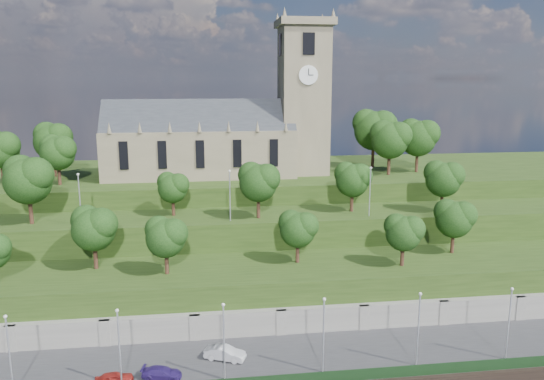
{
  "coord_description": "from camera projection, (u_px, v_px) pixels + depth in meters",
  "views": [
    {
      "loc": [
        -3.57,
        -45.57,
        31.42
      ],
      "look_at": [
        6.4,
        30.0,
        15.37
      ],
      "focal_mm": 35.0,
      "sensor_mm": 36.0,
      "label": 1
    }
  ],
  "objects": [
    {
      "name": "embankment_upper",
      "position": [
        230.0,
        255.0,
        78.04
      ],
      "size": [
        160.0,
        10.0,
        12.0
      ],
      "primitive_type": "cube",
      "color": "#223712",
      "rests_on": "ground"
    },
    {
      "name": "promenade",
      "position": [
        242.0,
        368.0,
        56.76
      ],
      "size": [
        160.0,
        12.0,
        2.0
      ],
      "primitive_type": "cube",
      "color": "#2D2D30",
      "rests_on": "ground"
    },
    {
      "name": "car_right",
      "position": [
        162.0,
        373.0,
        52.99
      ],
      "size": [
        4.26,
        2.38,
        1.17
      ],
      "primitive_type": "imported",
      "rotation": [
        0.0,
        0.0,
        1.38
      ],
      "color": "navy",
      "rests_on": "promenade"
    },
    {
      "name": "trees_upper",
      "position": [
        227.0,
        179.0,
        74.64
      ],
      "size": [
        64.69,
        7.81,
        9.42
      ],
      "color": "#331D13",
      "rests_on": "embankment_upper"
    },
    {
      "name": "trees_lower",
      "position": [
        243.0,
        229.0,
        66.41
      ],
      "size": [
        63.04,
        8.96,
        8.08
      ],
      "color": "#331D13",
      "rests_on": "embankment_lower"
    },
    {
      "name": "trees_hilltop",
      "position": [
        262.0,
        137.0,
        91.44
      ],
      "size": [
        76.2,
        16.31,
        10.91
      ],
      "color": "#331D13",
      "rests_on": "hilltop"
    },
    {
      "name": "car_middle",
      "position": [
        225.0,
        353.0,
        56.51
      ],
      "size": [
        4.66,
        3.04,
        1.45
      ],
      "primitive_type": "imported",
      "rotation": [
        0.0,
        0.0,
        1.2
      ],
      "color": "#9D9DA2",
      "rests_on": "promenade"
    },
    {
      "name": "embankment_lower",
      "position": [
        235.0,
        297.0,
        67.78
      ],
      "size": [
        160.0,
        12.0,
        8.0
      ],
      "primitive_type": "cube",
      "color": "#223712",
      "rests_on": "ground"
    },
    {
      "name": "church",
      "position": [
        228.0,
        131.0,
        91.21
      ],
      "size": [
        38.6,
        12.35,
        27.6
      ],
      "color": "#6C614B",
      "rests_on": "hilltop"
    },
    {
      "name": "lamp_posts_upper",
      "position": [
        230.0,
        191.0,
        73.03
      ],
      "size": [
        40.36,
        0.36,
        7.21
      ],
      "color": "#B2B2B7",
      "rests_on": "embankment_upper"
    },
    {
      "name": "lamp_posts_promenade",
      "position": [
        224.0,
        336.0,
        51.93
      ],
      "size": [
        60.36,
        0.36,
        8.16
      ],
      "color": "#B2B2B7",
      "rests_on": "promenade"
    },
    {
      "name": "car_left",
      "position": [
        114.0,
        379.0,
        51.89
      ],
      "size": [
        3.86,
        2.04,
        1.25
      ],
      "primitive_type": "imported",
      "rotation": [
        0.0,
        0.0,
        1.73
      ],
      "color": "maroon",
      "rests_on": "promenade"
    },
    {
      "name": "hilltop",
      "position": [
        224.0,
        210.0,
        98.1
      ],
      "size": [
        160.0,
        32.0,
        15.0
      ],
      "primitive_type": "cube",
      "color": "#223712",
      "rests_on": "ground"
    },
    {
      "name": "retaining_wall",
      "position": [
        238.0,
        330.0,
        62.24
      ],
      "size": [
        160.0,
        2.1,
        5.0
      ],
      "color": "slate",
      "rests_on": "ground"
    }
  ]
}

